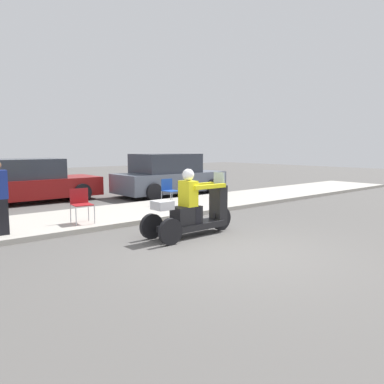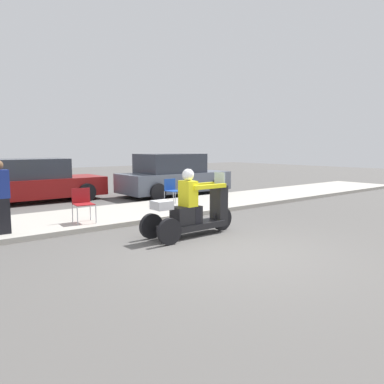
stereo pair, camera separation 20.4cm
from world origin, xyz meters
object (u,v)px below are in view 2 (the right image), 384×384
Objects in this scene: motorcycle_trike at (193,212)px; parked_car_lot_left at (173,176)px; folding_chair_curbside at (172,189)px; spectator_end_of_line at (0,199)px; parked_car_lot_center at (32,182)px; folding_chair_set_back at (83,201)px.

motorcycle_trike is 0.50× the size of parked_car_lot_left.
parked_car_lot_left reaches higher than folding_chair_curbside.
spectator_end_of_line reaches higher than folding_chair_curbside.
spectator_end_of_line is 8.02m from parked_car_lot_left.
parked_car_lot_center reaches higher than folding_chair_curbside.
motorcycle_trike is 1.47× the size of spectator_end_of_line.
spectator_end_of_line reaches higher than folding_chair_set_back.
motorcycle_trike is 4.05m from spectator_end_of_line.
spectator_end_of_line is 0.32× the size of parked_car_lot_center.
parked_car_lot_center is (0.24, 5.09, 0.10)m from folding_chair_set_back.
folding_chair_set_back is at bearing 122.45° from motorcycle_trike.
spectator_end_of_line reaches higher than motorcycle_trike.
folding_chair_set_back is 6.37m from parked_car_lot_left.
spectator_end_of_line is at bearing 146.19° from motorcycle_trike.
motorcycle_trike is 0.48× the size of parked_car_lot_center.
parked_car_lot_center is (-3.08, 4.20, 0.10)m from folding_chair_curbside.
folding_chair_curbside is at bearing 14.95° from folding_chair_set_back.
parked_car_lot_center is at bearing 99.73° from motorcycle_trike.
folding_chair_set_back is at bearing -165.05° from folding_chair_curbside.
parked_car_lot_left is 0.94× the size of parked_car_lot_center.
folding_chair_set_back is 0.17× the size of parked_car_lot_center.
parked_car_lot_left is (5.28, 3.56, 0.16)m from folding_chair_set_back.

